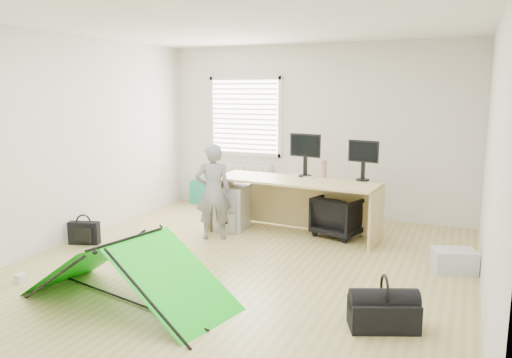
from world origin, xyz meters
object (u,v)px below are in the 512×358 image
at_px(desk, 294,208).
at_px(monitor_left, 305,161).
at_px(thermos, 324,169).
at_px(duffel_bag, 383,315).
at_px(person, 213,192).
at_px(monitor_right, 363,166).
at_px(office_chair, 339,216).
at_px(laptop_bag, 84,233).
at_px(filing_cabinet, 233,207).
at_px(kite, 128,271).
at_px(storage_crate, 454,261).

relative_size(desk, monitor_left, 4.89).
bearing_deg(thermos, duffel_bag, -64.25).
bearing_deg(duffel_bag, monitor_left, 97.82).
xyz_separation_m(thermos, person, (-1.27, -0.91, -0.25)).
distance_m(monitor_right, office_chair, 0.76).
bearing_deg(laptop_bag, monitor_left, 18.12).
bearing_deg(office_chair, desk, 36.47).
bearing_deg(person, thermos, -173.66).
bearing_deg(person, office_chair, 178.06).
bearing_deg(filing_cabinet, person, -100.40).
xyz_separation_m(kite, duffel_bag, (2.30, 0.42, -0.19)).
relative_size(monitor_left, storage_crate, 1.04).
height_order(filing_cabinet, kite, filing_cabinet).
xyz_separation_m(desk, thermos, (0.33, 0.33, 0.51)).
bearing_deg(storage_crate, kite, -143.14).
bearing_deg(duffel_bag, kite, 167.75).
xyz_separation_m(monitor_left, laptop_bag, (-2.43, -1.79, -0.85)).
xyz_separation_m(person, duffel_bag, (2.55, -1.74, -0.52)).
xyz_separation_m(monitor_right, office_chair, (-0.28, -0.11, -0.70)).
height_order(thermos, duffel_bag, thermos).
bearing_deg(duffel_bag, laptop_bag, 145.41).
bearing_deg(duffel_bag, filing_cabinet, 115.33).
height_order(thermos, storage_crate, thermos).
relative_size(thermos, duffel_bag, 0.43).
distance_m(monitor_right, laptop_bag, 3.80).
height_order(person, laptop_bag, person).
bearing_deg(filing_cabinet, storage_crate, -18.60).
relative_size(storage_crate, duffel_bag, 0.79).
height_order(person, kite, person).
bearing_deg(office_chair, person, 43.99).
relative_size(laptop_bag, duffel_bag, 0.70).
relative_size(thermos, laptop_bag, 0.61).
height_order(desk, filing_cabinet, desk).
bearing_deg(office_chair, kite, 83.08).
distance_m(filing_cabinet, monitor_right, 1.94).
bearing_deg(filing_cabinet, monitor_left, 12.92).
bearing_deg(desk, office_chair, 24.29).
distance_m(filing_cabinet, thermos, 1.42).
height_order(desk, kite, desk).
height_order(thermos, laptop_bag, thermos).
distance_m(filing_cabinet, monitor_left, 1.24).
bearing_deg(office_chair, storage_crate, 167.19).
relative_size(person, storage_crate, 2.89).
distance_m(desk, monitor_left, 0.69).
distance_m(desk, kite, 2.83).
bearing_deg(person, laptop_bag, 2.68).
height_order(monitor_right, duffel_bag, monitor_right).
relative_size(thermos, storage_crate, 0.54).
height_order(office_chair, laptop_bag, office_chair).
relative_size(office_chair, person, 0.48).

